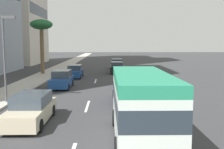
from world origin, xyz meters
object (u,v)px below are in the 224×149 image
object	(u,v)px
car_second	(62,80)
street_lamp	(6,48)
car_fourth	(117,68)
minibus_seventh	(141,103)
car_lead	(126,91)
car_fifth	(31,109)
car_sixth	(117,64)
palm_tree	(41,28)
car_third	(75,71)

from	to	relation	value
car_second	street_lamp	bearing A→B (deg)	-21.54
car_fourth	minibus_seventh	size ratio (longest dim) A/B	0.64
car_lead	car_fifth	world-z (taller)	car_lead
car_lead	car_sixth	world-z (taller)	car_sixth
car_sixth	car_second	bearing A→B (deg)	162.31
car_lead	car_fourth	distance (m)	18.57
palm_tree	street_lamp	distance (m)	18.09
car_lead	car_second	xyz separation A→B (m)	(6.15, 5.76, 0.02)
car_third	minibus_seventh	xyz separation A→B (m)	(-21.72, -5.60, 0.88)
car_fifth	car_third	bearing A→B (deg)	-179.88
car_lead	car_second	bearing A→B (deg)	43.12
car_third	car_lead	bearing A→B (deg)	21.30
minibus_seventh	palm_tree	distance (m)	27.48
car_sixth	palm_tree	world-z (taller)	palm_tree
car_lead	car_sixth	xyz separation A→B (m)	(25.07, -0.27, 0.03)
car_third	minibus_seventh	world-z (taller)	minibus_seventh
street_lamp	car_second	bearing A→B (deg)	-21.54
car_lead	street_lamp	size ratio (longest dim) A/B	0.69
car_sixth	car_fifth	bearing A→B (deg)	169.32
car_lead	car_third	world-z (taller)	car_lead
car_lead	car_sixth	bearing A→B (deg)	-0.62
car_second	street_lamp	distance (m)	7.88
car_sixth	palm_tree	distance (m)	14.34
car_fourth	street_lamp	xyz separation A→B (m)	(-19.14, 8.42, 3.15)
car_lead	car_third	distance (m)	15.04
car_fourth	car_sixth	world-z (taller)	car_sixth
car_lead	car_third	xyz separation A→B (m)	(14.01, 5.46, -0.03)
car_lead	car_second	size ratio (longest dim) A/B	0.99
car_third	car_sixth	size ratio (longest dim) A/B	1.04
car_third	car_fourth	size ratio (longest dim) A/B	1.04
car_second	car_third	xyz separation A→B (m)	(7.86, -0.30, -0.04)
car_third	minibus_seventh	size ratio (longest dim) A/B	0.66
palm_tree	car_second	bearing A→B (deg)	-157.59
car_third	car_fifth	size ratio (longest dim) A/B	0.98
car_third	car_fourth	world-z (taller)	car_fourth
car_third	car_second	bearing A→B (deg)	-2.16
minibus_seventh	car_second	bearing A→B (deg)	23.05
car_third	street_lamp	distance (m)	15.21
car_lead	car_third	bearing A→B (deg)	21.30
car_second	minibus_seventh	size ratio (longest dim) A/B	0.62
car_fourth	palm_tree	world-z (taller)	palm_tree
car_lead	minibus_seventh	world-z (taller)	minibus_seventh
car_lead	street_lamp	world-z (taller)	street_lamp
car_lead	car_second	distance (m)	8.43
car_fourth	street_lamp	bearing A→B (deg)	156.26
car_third	car_fifth	world-z (taller)	car_third
car_lead	minibus_seventh	xyz separation A→B (m)	(-7.70, -0.14, 0.85)
car_fifth	minibus_seventh	xyz separation A→B (m)	(-2.57, -5.56, 0.89)
car_third	car_fifth	xyz separation A→B (m)	(-19.14, -0.04, -0.01)
car_third	palm_tree	bearing A→B (deg)	-123.54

